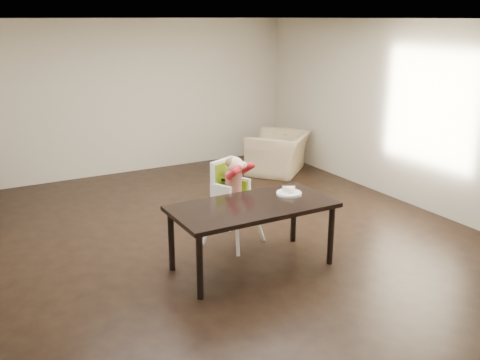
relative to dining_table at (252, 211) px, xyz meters
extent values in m
plane|color=black|center=(0.17, 0.96, -0.67)|extent=(7.00, 7.00, 0.00)
cube|color=beige|center=(0.17, 4.46, 0.68)|extent=(6.00, 0.02, 2.70)
cube|color=beige|center=(0.17, -2.54, 0.68)|extent=(6.00, 0.02, 2.70)
cube|color=beige|center=(3.17, 0.96, 0.68)|extent=(0.02, 7.00, 2.70)
cube|color=white|center=(0.17, 0.96, 2.03)|extent=(6.00, 7.00, 0.02)
cube|color=black|center=(0.00, 0.00, 0.05)|extent=(1.80, 0.90, 0.05)
cylinder|color=black|center=(-0.82, -0.37, -0.32)|extent=(0.07, 0.07, 0.70)
cylinder|color=black|center=(0.82, -0.37, -0.32)|extent=(0.07, 0.07, 0.70)
cylinder|color=black|center=(-0.82, 0.37, -0.32)|extent=(0.07, 0.07, 0.70)
cylinder|color=black|center=(0.82, 0.37, -0.32)|extent=(0.07, 0.07, 0.70)
cylinder|color=white|center=(0.03, 0.40, -0.37)|extent=(0.06, 0.06, 0.59)
cylinder|color=white|center=(0.42, 0.57, -0.37)|extent=(0.06, 0.06, 0.59)
cylinder|color=white|center=(-0.15, 0.79, -0.37)|extent=(0.06, 0.06, 0.59)
cylinder|color=white|center=(0.24, 0.96, -0.37)|extent=(0.06, 0.06, 0.59)
cube|color=white|center=(0.13, 0.68, -0.08)|extent=(0.54, 0.52, 0.05)
cube|color=#88BD18|center=(0.13, 0.68, -0.04)|extent=(0.44, 0.43, 0.03)
cube|color=white|center=(0.07, 0.83, 0.17)|extent=(0.41, 0.22, 0.45)
cube|color=#88BD18|center=(0.08, 0.80, 0.16)|extent=(0.34, 0.17, 0.40)
cube|color=black|center=(0.05, 0.70, 0.16)|extent=(0.11, 0.19, 0.02)
cube|color=black|center=(0.18, 0.76, 0.16)|extent=(0.11, 0.19, 0.02)
cylinder|color=#A62113|center=(0.13, 0.68, 0.12)|extent=(0.32, 0.32, 0.29)
sphere|color=beige|center=(0.14, 0.66, 0.35)|extent=(0.25, 0.25, 0.19)
ellipsoid|color=brown|center=(0.13, 0.68, 0.37)|extent=(0.25, 0.25, 0.15)
sphere|color=beige|center=(0.15, 0.55, 0.36)|extent=(0.11, 0.11, 0.08)
sphere|color=beige|center=(0.22, 0.58, 0.36)|extent=(0.11, 0.11, 0.08)
cylinder|color=white|center=(0.54, 0.09, 0.09)|extent=(0.35, 0.35, 0.02)
torus|color=white|center=(0.54, 0.09, 0.10)|extent=(0.35, 0.35, 0.01)
imported|color=tan|center=(2.37, 3.09, -0.19)|extent=(1.31, 1.27, 0.97)
camera|label=1|loc=(-2.82, -4.76, 2.06)|focal=40.00mm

